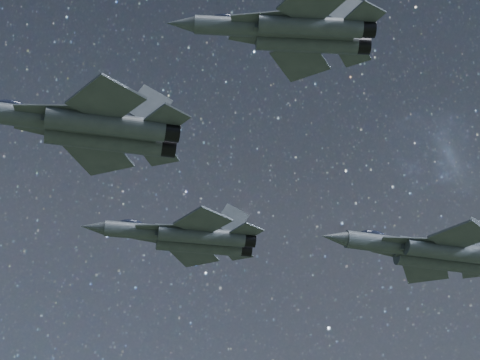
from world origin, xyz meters
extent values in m
cylinder|color=#394147|center=(-16.84, -4.51, 157.17)|extent=(7.74, 1.70, 1.63)
ellipsoid|color=#1B1F30|center=(-18.09, -4.50, 157.96)|extent=(2.50, 1.12, 0.80)
cube|color=#394147|center=(-11.41, -4.55, 157.12)|extent=(8.58, 1.64, 1.36)
cylinder|color=#394147|center=(-11.00, -5.60, 156.65)|extent=(8.79, 1.71, 1.63)
cylinder|color=#394147|center=(-10.98, -3.51, 156.65)|extent=(8.79, 1.71, 1.63)
cylinder|color=black|center=(-6.20, -5.64, 156.65)|extent=(1.37, 1.52, 1.50)
cylinder|color=black|center=(-6.18, -3.56, 156.65)|extent=(1.37, 1.52, 1.50)
cube|color=#394147|center=(-14.97, -5.93, 157.05)|extent=(5.55, 2.21, 0.13)
cube|color=#394147|center=(-14.95, -3.11, 157.05)|extent=(5.55, 2.12, 0.13)
cube|color=#394147|center=(-11.23, -8.11, 156.86)|extent=(5.73, 5.90, 0.21)
cube|color=#394147|center=(-11.17, -1.01, 156.86)|extent=(5.76, 5.92, 0.21)
cube|color=#394147|center=(-6.63, -7.00, 156.86)|extent=(3.38, 3.46, 0.16)
cube|color=#394147|center=(-6.58, -2.19, 156.86)|extent=(3.39, 3.47, 0.16)
cube|color=#394147|center=(-7.97, -5.89, 158.64)|extent=(3.63, 0.49, 3.72)
cube|color=#394147|center=(-7.95, -3.28, 158.64)|extent=(3.63, 0.47, 3.72)
cylinder|color=#394147|center=(-5.77, 17.47, 160.65)|extent=(7.82, 2.00, 1.63)
cone|color=#394147|center=(-10.79, 17.71, 160.65)|extent=(2.58, 1.58, 1.47)
ellipsoid|color=#1B1F30|center=(-7.02, 17.53, 161.43)|extent=(2.54, 1.22, 0.81)
cube|color=#394147|center=(-0.33, 17.21, 160.60)|extent=(8.66, 1.98, 1.36)
cylinder|color=#394147|center=(0.04, 16.15, 160.12)|extent=(8.87, 2.05, 1.63)
cylinder|color=#394147|center=(0.14, 18.24, 160.12)|extent=(8.87, 2.05, 1.63)
cylinder|color=black|center=(4.86, 15.92, 160.12)|extent=(1.43, 1.57, 1.51)
cylinder|color=black|center=(4.96, 18.01, 160.12)|extent=(1.43, 1.57, 1.51)
cube|color=#394147|center=(-3.95, 15.97, 160.52)|extent=(5.57, 2.41, 0.13)
cube|color=#394147|center=(-3.82, 18.80, 160.52)|extent=(5.56, 1.93, 0.13)
cube|color=#394147|center=(-0.29, 13.65, 160.33)|extent=(5.68, 5.88, 0.21)
cube|color=#394147|center=(0.05, 20.76, 160.33)|extent=(5.84, 5.97, 0.21)
cube|color=#394147|center=(4.37, 14.58, 160.33)|extent=(3.34, 3.43, 0.16)
cube|color=#394147|center=(4.60, 19.39, 160.33)|extent=(3.44, 3.51, 0.16)
cube|color=#394147|center=(3.07, 15.74, 162.12)|extent=(3.63, 0.63, 3.73)
cube|color=#394147|center=(3.19, 18.36, 162.12)|extent=(3.64, 0.51, 3.73)
cylinder|color=#394147|center=(-2.71, -14.00, 160.31)|extent=(6.47, 2.26, 1.34)
cone|color=#394147|center=(-6.78, -13.40, 160.31)|extent=(2.21, 1.49, 1.20)
ellipsoid|color=#1B1F30|center=(-3.73, -13.85, 160.95)|extent=(2.15, 1.19, 0.66)
cube|color=#394147|center=(1.69, -14.67, 160.27)|extent=(7.14, 2.31, 1.11)
cylinder|color=#394147|center=(1.90, -15.56, 159.88)|extent=(7.31, 2.39, 1.34)
cylinder|color=#394147|center=(2.16, -13.87, 159.88)|extent=(7.31, 2.39, 1.34)
cylinder|color=black|center=(5.80, -16.15, 159.88)|extent=(1.28, 1.38, 1.23)
cylinder|color=black|center=(6.05, -14.45, 159.88)|extent=(1.28, 1.38, 1.23)
cube|color=#394147|center=(-1.36, -15.38, 160.21)|extent=(4.51, 2.38, 0.10)
cube|color=#394147|center=(-1.02, -13.09, 160.21)|extent=(4.49, 1.13, 0.10)
cube|color=#394147|center=(1.43, -17.57, 160.05)|extent=(4.45, 4.67, 0.17)
cube|color=#394147|center=(2.29, -11.81, 160.05)|extent=(4.87, 4.91, 0.17)
cube|color=#394147|center=(5.29, -17.20, 160.05)|extent=(2.62, 2.71, 0.13)
cube|color=#394147|center=(5.88, -13.30, 160.05)|extent=(2.87, 2.90, 0.13)
cube|color=#394147|center=(4.33, -16.14, 161.51)|extent=(2.93, 0.81, 3.05)
cube|color=#394147|center=(4.64, -14.03, 161.51)|extent=(2.99, 0.50, 3.05)
cylinder|color=#394147|center=(15.17, 5.46, 155.39)|extent=(7.68, 1.86, 1.61)
cone|color=#394147|center=(10.22, 5.30, 155.39)|extent=(2.52, 1.53, 1.44)
ellipsoid|color=#1B1F30|center=(13.93, 5.42, 156.16)|extent=(2.49, 1.16, 0.79)
cube|color=#394147|center=(20.53, 5.64, 155.34)|extent=(8.50, 1.83, 1.34)
cylinder|color=#394147|center=(20.98, 4.62, 154.87)|extent=(8.71, 1.90, 1.61)
cylinder|color=#394147|center=(20.91, 6.69, 154.87)|extent=(8.71, 1.90, 1.61)
cube|color=#394147|center=(17.07, 4.13, 155.27)|extent=(5.48, 1.97, 0.12)
cube|color=#394147|center=(16.98, 6.92, 155.27)|extent=(5.48, 2.30, 0.12)
cube|color=#394147|center=(20.85, 2.14, 155.08)|extent=(5.73, 5.87, 0.21)
cube|color=#394147|center=(20.62, 9.15, 155.08)|extent=(5.62, 5.80, 0.21)
cube|color=#394147|center=(25.19, 8.17, 155.08)|extent=(3.31, 3.39, 0.15)
cube|color=#394147|center=(23.97, 4.47, 156.83)|extent=(3.59, 0.49, 3.67)
cube|color=#394147|center=(23.89, 7.04, 156.83)|extent=(3.58, 0.57, 3.67)
camera|label=1|loc=(-11.70, -54.24, 121.25)|focal=60.00mm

